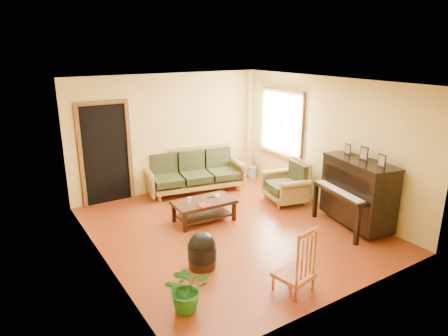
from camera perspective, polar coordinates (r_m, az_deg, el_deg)
floor at (r=7.29m, az=1.05°, el=-8.65°), size 5.00×5.00×0.00m
doorway at (r=8.51m, az=-16.54°, el=1.84°), size 1.08×0.16×2.05m
window at (r=9.09m, az=8.28°, el=6.39°), size 0.12×1.36×1.46m
sofa at (r=8.94m, az=-4.12°, el=-0.50°), size 2.30×1.29×0.93m
coffee_table at (r=7.51m, az=-2.87°, el=-6.13°), size 1.16×0.67×0.41m
armchair at (r=8.41m, az=8.78°, el=-1.96°), size 1.02×1.05×0.89m
piano at (r=7.55m, az=18.55°, el=-3.51°), size 1.08×1.54×1.25m
footstool at (r=6.05m, az=-3.15°, el=-12.22°), size 0.54×0.54×0.41m
red_chair at (r=5.48m, az=10.02°, el=-12.68°), size 0.52×0.56×0.94m
leaning_frame at (r=10.06m, az=2.87°, el=0.41°), size 0.41×0.25×0.55m
ceramic_crock at (r=9.99m, az=4.07°, el=-0.57°), size 0.25×0.25×0.27m
potted_plant at (r=5.15m, az=-5.28°, el=-16.73°), size 0.70×0.66×0.62m
book at (r=7.15m, az=-3.52°, el=-5.48°), size 0.17×0.23×0.02m
candle at (r=7.33m, az=-4.97°, el=-4.56°), size 0.07×0.07×0.11m
glass_jar at (r=7.53m, az=-0.94°, el=-4.08°), size 0.11×0.11×0.06m
remote at (r=7.57m, az=-1.92°, el=-4.17°), size 0.14×0.06×0.01m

